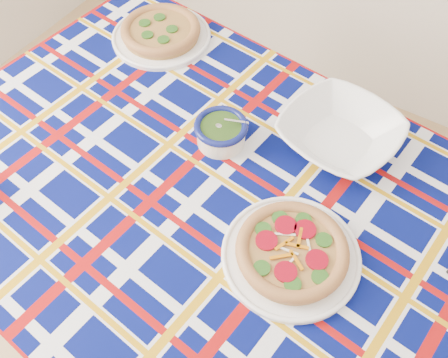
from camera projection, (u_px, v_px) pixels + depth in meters
The scene contains 6 objects.
dining_table at pixel (232, 226), 1.29m from camera, with size 1.83×1.27×0.81m.
tablecloth at pixel (232, 221), 1.27m from camera, with size 1.75×1.11×0.11m, color #040B4E, non-canonical shape.
main_focaccia_plate at pixel (292, 251), 1.12m from camera, with size 0.33×0.33×0.06m, color #A07138, non-canonical shape.
pesto_bowl at pixel (221, 131), 1.32m from camera, with size 0.14×0.14×0.08m, color #1A330E, non-canonical shape.
serving_bowl at pixel (340, 134), 1.32m from camera, with size 0.30×0.30×0.07m, color white.
second_focaccia_plate at pixel (161, 31), 1.58m from camera, with size 0.33×0.33×0.06m, color #A07138, non-canonical shape.
Camera 1 is at (0.16, 0.01, 1.85)m, focal length 40.00 mm.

